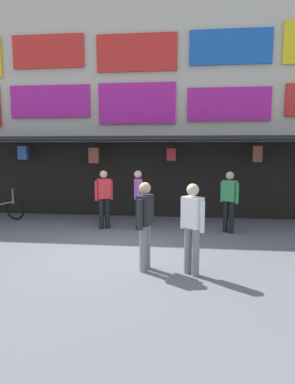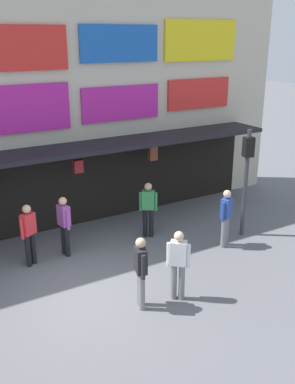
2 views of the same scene
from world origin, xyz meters
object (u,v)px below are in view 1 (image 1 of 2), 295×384
object	(u,v)px
bicycle_parked	(3,211)
pedestrian_in_purple	(229,198)
pedestrian_in_yellow	(192,224)
pedestrian_in_black	(138,196)
pedestrian_in_green	(145,221)
pedestrian_in_red	(104,196)

from	to	relation	value
bicycle_parked	pedestrian_in_purple	world-z (taller)	pedestrian_in_purple
pedestrian_in_yellow	pedestrian_in_purple	xyz separation A→B (m)	(1.07, 3.15, 0.00)
pedestrian_in_black	pedestrian_in_green	xyz separation A→B (m)	(0.57, -3.15, 0.00)
pedestrian_in_yellow	pedestrian_in_black	bearing A→B (deg)	113.80
pedestrian_in_black	pedestrian_in_green	distance (m)	3.20
pedestrian_in_yellow	pedestrian_in_green	world-z (taller)	same
pedestrian_in_green	pedestrian_in_purple	bearing A→B (deg)	57.20
pedestrian_in_yellow	pedestrian_in_red	distance (m)	4.02
pedestrian_in_red	pedestrian_in_green	distance (m)	3.44
pedestrian_in_purple	pedestrian_in_green	bearing A→B (deg)	-122.80
bicycle_parked	pedestrian_in_yellow	size ratio (longest dim) A/B	0.77
pedestrian_in_red	pedestrian_in_purple	bearing A→B (deg)	-1.02
pedestrian_in_yellow	pedestrian_in_green	xyz separation A→B (m)	(-0.87, 0.14, 0.00)
pedestrian_in_purple	pedestrian_in_black	bearing A→B (deg)	176.95
pedestrian_in_purple	pedestrian_in_red	distance (m)	3.49
pedestrian_in_green	bicycle_parked	bearing A→B (deg)	145.01
pedestrian_in_black	pedestrian_in_yellow	xyz separation A→B (m)	(1.45, -3.28, 0.00)
pedestrian_in_yellow	pedestrian_in_green	distance (m)	0.89
pedestrian_in_red	pedestrian_in_green	xyz separation A→B (m)	(1.54, -3.08, 0.00)
pedestrian_in_purple	pedestrian_in_green	world-z (taller)	same
bicycle_parked	pedestrian_in_green	bearing A→B (deg)	-34.99
pedestrian_in_black	pedestrian_in_red	xyz separation A→B (m)	(-0.97, -0.07, 0.00)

